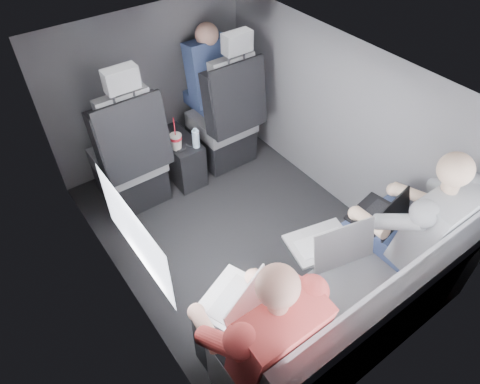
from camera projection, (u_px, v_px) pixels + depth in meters
floor at (241, 236)px, 3.30m from camera, size 2.60×2.60×0.00m
ceiling at (241, 77)px, 2.37m from camera, size 2.60×2.60×0.00m
panel_left at (115, 230)px, 2.45m from camera, size 0.02×2.60×1.35m
panel_right at (337, 124)px, 3.22m from camera, size 0.02×2.60×1.35m
panel_front at (150, 88)px, 3.59m from camera, size 1.80×0.02×1.35m
panel_back at (400, 310)px, 2.07m from camera, size 1.80×0.02×1.35m
side_window at (134, 234)px, 2.12m from camera, size 0.02×0.75×0.42m
seatbelt at (237, 90)px, 3.33m from camera, size 0.35×0.11×0.59m
front_seat_left at (130, 162)px, 3.32m from camera, size 0.52×0.58×1.26m
front_seat_right at (225, 123)px, 3.70m from camera, size 0.52×0.58×1.26m
center_console at (180, 158)px, 3.67m from camera, size 0.24×0.48×0.41m
rear_bench at (350, 314)px, 2.46m from camera, size 1.60×0.57×0.92m
soda_cup at (176, 141)px, 3.39m from camera, size 0.10×0.10×0.29m
water_bottle at (196, 139)px, 3.41m from camera, size 0.06×0.06×0.17m
laptop_white at (238, 302)px, 2.15m from camera, size 0.42×0.44×0.26m
laptop_silver at (329, 244)px, 2.42m from camera, size 0.42×0.41×0.26m
laptop_black at (381, 214)px, 2.60m from camera, size 0.35×0.33×0.23m
passenger_rear_left at (257, 332)px, 2.03m from camera, size 0.50×0.62×1.23m
passenger_rear_right at (410, 226)px, 2.52m from camera, size 0.51×0.63×1.23m
passenger_front_right at (209, 74)px, 3.63m from camera, size 0.38×0.38×0.75m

